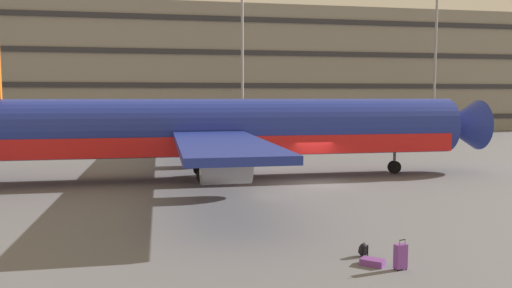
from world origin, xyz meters
The scene contains 8 objects.
ground_plane centered at (0.00, 0.00, 0.00)m, with size 600.00×600.00×0.00m, color #5B5B60.
terminal_structure centered at (0.00, 51.77, 9.42)m, with size 121.64×18.40×18.84m.
airliner centered at (-6.30, 3.05, 3.23)m, with size 39.02×31.38×11.07m.
light_mast_left centered at (1.30, 37.76, 14.42)m, with size 1.80×0.50×25.36m.
light_mast_center_left centered at (29.60, 37.76, 14.94)m, with size 1.80×0.50×26.39m.
suitcase_large centered at (-2.50, -16.02, 0.44)m, with size 0.44×0.32×1.00m.
suitcase_laid_flat centered at (-3.20, -15.46, 0.11)m, with size 0.85×0.83×0.21m.
backpack_scuffed centered at (-3.13, -14.52, 0.22)m, with size 0.42×0.37×0.51m.
Camera 1 is at (-10.00, -30.68, 5.50)m, focal length 35.86 mm.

